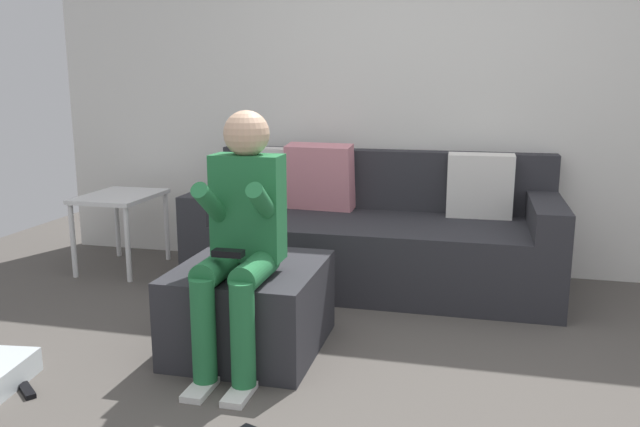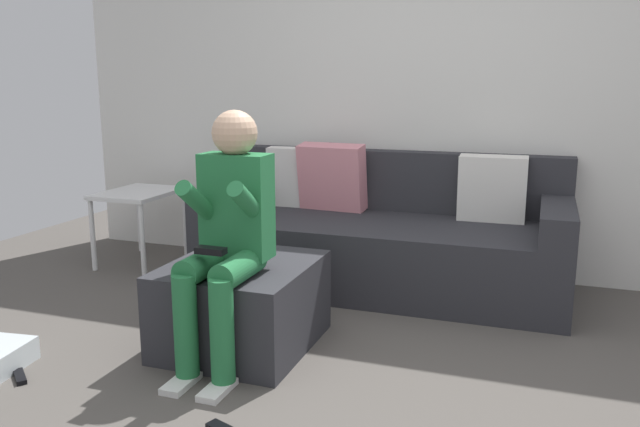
# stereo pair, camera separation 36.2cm
# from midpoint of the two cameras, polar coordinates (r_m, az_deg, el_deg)

# --- Properties ---
(ground_plane) EXTENTS (7.30, 7.30, 0.00)m
(ground_plane) POSITION_cam_midpoint_polar(r_m,az_deg,el_deg) (2.92, 5.97, -16.20)
(ground_plane) COLOR #544F49
(wall_back) EXTENTS (5.61, 0.10, 2.66)m
(wall_back) POSITION_cam_midpoint_polar(r_m,az_deg,el_deg) (4.63, 12.55, 11.09)
(wall_back) COLOR silver
(wall_back) RESTS_ON ground_plane
(couch_sectional) EXTENTS (2.38, 0.97, 0.94)m
(couch_sectional) POSITION_cam_midpoint_polar(r_m,az_deg,el_deg) (4.33, 7.99, -2.20)
(couch_sectional) COLOR #2D2D33
(couch_sectional) RESTS_ON ground_plane
(ottoman) EXTENTS (0.71, 0.79, 0.45)m
(ottoman) POSITION_cam_midpoint_polar(r_m,az_deg,el_deg) (3.35, -3.90, -8.18)
(ottoman) COLOR #2D2D33
(ottoman) RESTS_ON ground_plane
(person_seated) EXTENTS (0.34, 0.64, 1.23)m
(person_seated) POSITION_cam_midpoint_polar(r_m,az_deg,el_deg) (3.02, -4.98, -1.37)
(person_seated) COLOR #26723F
(person_seated) RESTS_ON ground_plane
(side_table) EXTENTS (0.49, 0.63, 0.56)m
(side_table) POSITION_cam_midpoint_polar(r_m,az_deg,el_deg) (4.91, -13.88, 1.05)
(side_table) COLOR white
(side_table) RESTS_ON ground_plane
(remote_by_storage_bin) EXTENTS (0.15, 0.13, 0.02)m
(remote_by_storage_bin) POSITION_cam_midpoint_polar(r_m,az_deg,el_deg) (3.30, -22.43, -13.42)
(remote_by_storage_bin) COLOR black
(remote_by_storage_bin) RESTS_ON ground_plane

